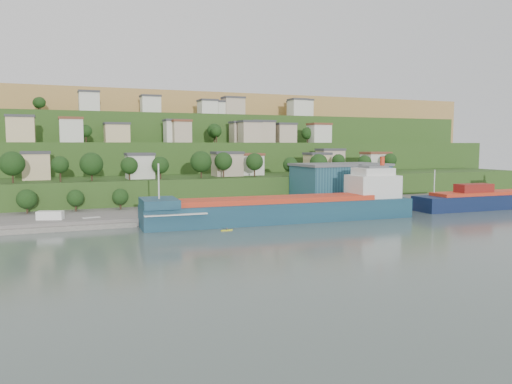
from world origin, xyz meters
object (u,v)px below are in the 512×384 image
cargo_ship_near (291,209)px  caravan (50,217)px  cargo_ship_far (502,200)px  warehouse (340,182)px  kayak_orange (272,224)px

cargo_ship_near → caravan: size_ratio=12.12×
cargo_ship_far → caravan: size_ratio=9.65×
cargo_ship_far → warehouse: (-48.98, 23.48, 5.79)m
cargo_ship_far → kayak_orange: cargo_ship_far is taller
warehouse → caravan: 92.94m
caravan → kayak_orange: caravan is taller
warehouse → caravan: size_ratio=4.90×
warehouse → kayak_orange: 47.61m
warehouse → kayak_orange: bearing=-144.9°
cargo_ship_far → caravan: (-141.24, 13.90, 0.06)m
kayak_orange → caravan: bearing=160.5°
cargo_ship_far → warehouse: warehouse is taller
caravan → cargo_ship_far: bearing=12.0°
caravan → kayak_orange: 57.51m
cargo_ship_far → caravan: 141.93m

